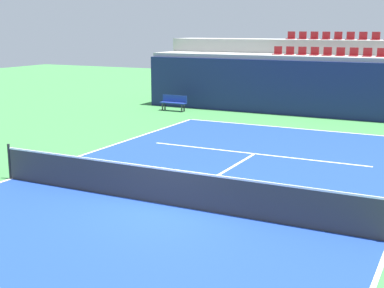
% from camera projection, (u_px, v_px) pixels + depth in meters
% --- Properties ---
extents(ground_plane, '(80.00, 80.00, 0.00)m').
position_uv_depth(ground_plane, '(168.00, 205.00, 13.88)').
color(ground_plane, '#387A3D').
extents(court_surface, '(11.00, 24.00, 0.01)m').
position_uv_depth(court_surface, '(168.00, 205.00, 13.88)').
color(court_surface, navy).
rests_on(court_surface, ground_plane).
extents(baseline_far, '(11.00, 0.10, 0.00)m').
position_uv_depth(baseline_far, '(298.00, 129.00, 24.28)').
color(baseline_far, white).
rests_on(baseline_far, court_surface).
extents(sideline_left, '(0.10, 24.00, 0.00)m').
position_uv_depth(sideline_left, '(12.00, 178.00, 16.28)').
color(sideline_left, white).
rests_on(sideline_left, court_surface).
extents(service_line_far, '(8.26, 0.10, 0.00)m').
position_uv_depth(service_line_far, '(255.00, 154.00, 19.45)').
color(service_line_far, white).
rests_on(service_line_far, court_surface).
extents(centre_service_line, '(0.10, 6.40, 0.00)m').
position_uv_depth(centre_service_line, '(219.00, 175.00, 16.66)').
color(centre_service_line, white).
rests_on(centre_service_line, court_surface).
extents(back_wall, '(19.60, 0.30, 2.83)m').
position_uv_depth(back_wall, '(319.00, 90.00, 27.11)').
color(back_wall, navy).
rests_on(back_wall, ground_plane).
extents(stands_tier_lower, '(19.60, 2.40, 3.05)m').
position_uv_depth(stands_tier_lower, '(325.00, 85.00, 28.27)').
color(stands_tier_lower, '#9E9E99').
rests_on(stands_tier_lower, ground_plane).
extents(stands_tier_upper, '(19.60, 2.40, 3.82)m').
position_uv_depth(stands_tier_upper, '(335.00, 74.00, 30.28)').
color(stands_tier_upper, '#9E9E99').
rests_on(stands_tier_upper, ground_plane).
extents(seating_row_lower, '(5.84, 0.44, 0.44)m').
position_uv_depth(seating_row_lower, '(327.00, 53.00, 28.00)').
color(seating_row_lower, maroon).
rests_on(seating_row_lower, stands_tier_lower).
extents(seating_row_upper, '(5.84, 0.44, 0.44)m').
position_uv_depth(seating_row_upper, '(338.00, 37.00, 29.92)').
color(seating_row_upper, maroon).
rests_on(seating_row_upper, stands_tier_upper).
extents(tennis_net, '(11.08, 0.08, 1.07)m').
position_uv_depth(tennis_net, '(168.00, 186.00, 13.77)').
color(tennis_net, black).
rests_on(tennis_net, court_surface).
extents(player_bench, '(1.50, 0.40, 0.85)m').
position_uv_depth(player_bench, '(174.00, 102.00, 29.39)').
color(player_bench, navy).
rests_on(player_bench, ground_plane).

